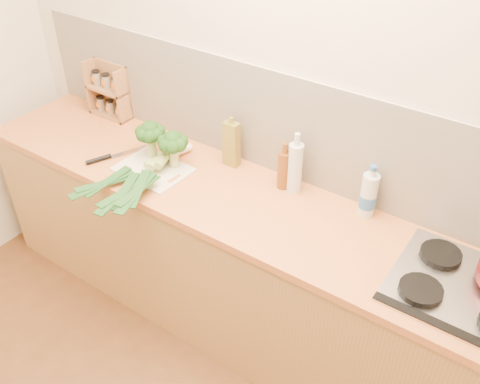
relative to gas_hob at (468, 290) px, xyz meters
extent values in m
plane|color=beige|center=(-1.02, 0.30, 0.39)|extent=(3.50, 0.00, 3.50)
cube|color=silver|center=(-1.02, 0.29, 0.26)|extent=(3.20, 0.02, 0.54)
cube|color=#AA7E47|center=(-1.02, 0.00, -0.48)|extent=(3.20, 0.60, 0.86)
cube|color=#DB8240|center=(-1.02, 0.00, -0.03)|extent=(3.20, 0.62, 0.04)
cube|color=silver|center=(0.00, 0.00, -0.01)|extent=(0.58, 0.50, 0.01)
cube|color=black|center=(0.00, -0.23, 0.00)|extent=(0.58, 0.04, 0.01)
cylinder|color=black|center=(-0.15, -0.12, 0.01)|extent=(0.17, 0.17, 0.03)
cylinder|color=black|center=(-0.15, 0.12, 0.01)|extent=(0.17, 0.17, 0.03)
cube|color=silver|center=(-1.57, -0.06, -0.01)|extent=(0.38, 0.29, 0.01)
cylinder|color=#B3C371|center=(-1.65, 0.02, 0.05)|extent=(0.05, 0.05, 0.10)
sphere|color=#10350E|center=(-1.65, 0.02, 0.16)|extent=(0.10, 0.10, 0.10)
sphere|color=#10350E|center=(-1.61, 0.02, 0.14)|extent=(0.07, 0.07, 0.07)
sphere|color=#10350E|center=(-1.62, 0.06, 0.14)|extent=(0.07, 0.07, 0.07)
sphere|color=#10350E|center=(-1.66, 0.07, 0.14)|extent=(0.07, 0.07, 0.07)
sphere|color=#10350E|center=(-1.69, 0.04, 0.14)|extent=(0.07, 0.07, 0.07)
sphere|color=#10350E|center=(-1.69, 0.00, 0.14)|extent=(0.07, 0.07, 0.07)
sphere|color=#10350E|center=(-1.66, -0.02, 0.14)|extent=(0.07, 0.07, 0.07)
sphere|color=#10350E|center=(-1.62, -0.01, 0.14)|extent=(0.07, 0.07, 0.07)
cylinder|color=#B3C371|center=(-1.50, 0.02, 0.04)|extent=(0.05, 0.05, 0.10)
sphere|color=#10350E|center=(-1.50, 0.02, 0.15)|extent=(0.10, 0.10, 0.10)
sphere|color=#10350E|center=(-1.45, 0.02, 0.14)|extent=(0.07, 0.07, 0.07)
sphere|color=#10350E|center=(-1.47, 0.05, 0.14)|extent=(0.07, 0.07, 0.07)
sphere|color=#10350E|center=(-1.51, 0.06, 0.14)|extent=(0.07, 0.07, 0.07)
sphere|color=#10350E|center=(-1.54, 0.04, 0.14)|extent=(0.07, 0.07, 0.07)
sphere|color=#10350E|center=(-1.54, 0.00, 0.14)|extent=(0.07, 0.07, 0.07)
sphere|color=#10350E|center=(-1.51, -0.02, 0.14)|extent=(0.07, 0.07, 0.07)
sphere|color=#10350E|center=(-1.47, -0.01, 0.14)|extent=(0.07, 0.07, 0.07)
cylinder|color=white|center=(-1.54, 0.13, 0.02)|extent=(0.07, 0.13, 0.04)
cylinder|color=#9EB65B|center=(-1.58, -0.01, 0.02)|extent=(0.08, 0.17, 0.04)
cube|color=#1B4318|center=(-1.65, -0.31, 0.02)|extent=(0.17, 0.29, 0.02)
cube|color=#1B4318|center=(-1.66, -0.33, 0.02)|extent=(0.13, 0.34, 0.01)
cube|color=#1B4318|center=(-1.65, -0.30, 0.02)|extent=(0.06, 0.28, 0.02)
cylinder|color=white|center=(-1.58, 0.11, 0.04)|extent=(0.06, 0.13, 0.04)
cylinder|color=#9EB65B|center=(-1.55, -0.03, 0.04)|extent=(0.07, 0.16, 0.04)
cube|color=#1B4318|center=(-1.51, -0.34, 0.04)|extent=(0.05, 0.30, 0.02)
cube|color=#1B4318|center=(-1.50, -0.36, 0.04)|extent=(0.10, 0.34, 0.01)
cube|color=#1B4318|center=(-1.51, -0.33, 0.04)|extent=(0.14, 0.28, 0.02)
cylinder|color=white|center=(-1.55, 0.06, 0.05)|extent=(0.07, 0.10, 0.04)
cylinder|color=#9EB65B|center=(-1.52, -0.04, 0.05)|extent=(0.07, 0.13, 0.04)
cube|color=#1B4318|center=(-1.44, -0.30, 0.05)|extent=(0.08, 0.30, 0.02)
cube|color=#1B4318|center=(-1.44, -0.32, 0.06)|extent=(0.14, 0.34, 0.01)
cube|color=#1B4318|center=(-1.45, -0.29, 0.06)|extent=(0.17, 0.27, 0.02)
cube|color=silver|center=(-1.80, -0.01, -0.01)|extent=(0.12, 0.20, 0.00)
cylinder|color=black|center=(-1.86, -0.16, 0.00)|extent=(0.08, 0.14, 0.03)
cube|color=#A06844|center=(-2.17, 0.28, 0.15)|extent=(0.27, 0.02, 0.32)
cube|color=#A06844|center=(-2.17, 0.23, -0.01)|extent=(0.27, 0.11, 0.02)
cube|color=#A06844|center=(-2.17, 0.23, 0.16)|extent=(0.27, 0.11, 0.02)
cube|color=#A06844|center=(-2.30, 0.23, 0.15)|extent=(0.02, 0.11, 0.32)
cube|color=#A06844|center=(-2.05, 0.23, 0.15)|extent=(0.02, 0.11, 0.32)
cylinder|color=gray|center=(-2.26, 0.23, 0.04)|extent=(0.04, 0.04, 0.08)
cylinder|color=gray|center=(-2.17, 0.23, 0.04)|extent=(0.04, 0.04, 0.08)
cylinder|color=gray|center=(-2.09, 0.23, 0.04)|extent=(0.04, 0.04, 0.08)
cylinder|color=gray|center=(-2.26, 0.23, 0.20)|extent=(0.04, 0.04, 0.08)
cylinder|color=gray|center=(-2.17, 0.23, 0.20)|extent=(0.04, 0.04, 0.08)
cylinder|color=gray|center=(-2.09, 0.23, 0.20)|extent=(0.04, 0.04, 0.08)
cube|color=olive|center=(-1.27, 0.21, 0.11)|extent=(0.08, 0.05, 0.25)
cylinder|color=olive|center=(-1.27, 0.21, 0.25)|extent=(0.02, 0.02, 0.03)
cylinder|color=silver|center=(-0.89, 0.20, 0.11)|extent=(0.07, 0.07, 0.26)
cylinder|color=silver|center=(-0.89, 0.20, 0.27)|extent=(0.03, 0.03, 0.06)
cylinder|color=brown|center=(-0.95, 0.20, 0.08)|extent=(0.06, 0.06, 0.20)
cylinder|color=brown|center=(-0.95, 0.20, 0.21)|extent=(0.03, 0.03, 0.05)
cylinder|color=silver|center=(-0.53, 0.23, 0.09)|extent=(0.08, 0.08, 0.21)
cylinder|color=silver|center=(-0.53, 0.23, 0.21)|extent=(0.03, 0.03, 0.03)
cylinder|color=#2F64B2|center=(-0.53, 0.23, 0.06)|extent=(0.08, 0.08, 0.06)
camera|label=1|loc=(0.09, -1.68, 1.53)|focal=40.00mm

